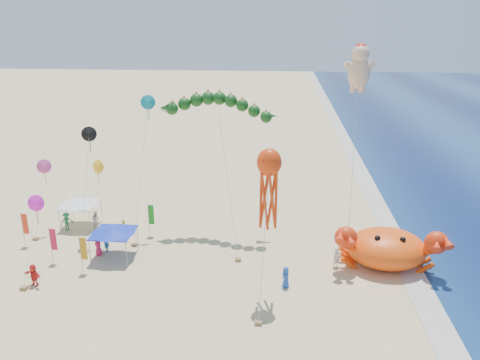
% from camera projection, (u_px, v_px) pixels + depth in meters
% --- Properties ---
extents(ground, '(320.00, 320.00, 0.00)m').
position_uv_depth(ground, '(262.00, 262.00, 38.96)').
color(ground, '#D1B784').
rests_on(ground, ground).
extents(foam_strip, '(320.00, 320.00, 0.00)m').
position_uv_depth(foam_strip, '(409.00, 269.00, 37.90)').
color(foam_strip, silver).
rests_on(foam_strip, ground).
extents(crab_inflatable, '(8.66, 5.54, 3.79)m').
position_uv_depth(crab_inflatable, '(387.00, 247.00, 37.84)').
color(crab_inflatable, '#FF4F0D').
rests_on(crab_inflatable, ground).
extents(dragon_kite, '(10.39, 7.65, 12.71)m').
position_uv_depth(dragon_kite, '(217.00, 110.00, 41.76)').
color(dragon_kite, '#113E12').
rests_on(dragon_kite, ground).
extents(cherub_kite, '(1.92, 6.56, 17.28)m').
position_uv_depth(cherub_kite, '(359.00, 67.00, 40.64)').
color(cherub_kite, '#F0BD92').
rests_on(cherub_kite, ground).
extents(octopus_kite, '(1.68, 4.79, 11.03)m').
position_uv_depth(octopus_kite, '(269.00, 183.00, 31.74)').
color(octopus_kite, red).
rests_on(octopus_kite, ground).
extents(canopy_blue, '(3.64, 3.64, 2.71)m').
position_uv_depth(canopy_blue, '(113.00, 230.00, 39.10)').
color(canopy_blue, gray).
rests_on(canopy_blue, ground).
extents(canopy_white, '(3.54, 3.54, 2.71)m').
position_uv_depth(canopy_white, '(80.00, 202.00, 45.19)').
color(canopy_white, gray).
rests_on(canopy_white, ground).
extents(feather_flags, '(11.07, 7.23, 3.20)m').
position_uv_depth(feather_flags, '(79.00, 232.00, 39.87)').
color(feather_flags, gray).
rests_on(feather_flags, ground).
extents(beachgoers, '(25.99, 11.40, 1.87)m').
position_uv_depth(beachgoers, '(112.00, 242.00, 40.49)').
color(beachgoers, gold).
rests_on(beachgoers, ground).
extents(small_kites, '(11.20, 11.73, 12.90)m').
position_uv_depth(small_kites, '(84.00, 164.00, 40.98)').
color(small_kites, '#F41BD4').
rests_on(small_kites, ground).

